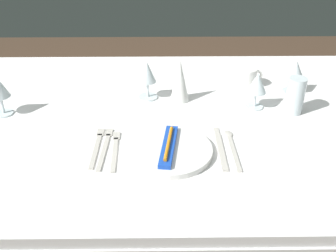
% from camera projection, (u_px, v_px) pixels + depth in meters
% --- Properties ---
extents(dining_table, '(1.80, 1.11, 0.74)m').
position_uv_depth(dining_table, '(158.00, 136.00, 1.40)').
color(dining_table, white).
rests_on(dining_table, ground).
extents(dinner_plate, '(0.26, 0.26, 0.02)m').
position_uv_depth(dinner_plate, '(168.00, 150.00, 1.16)').
color(dinner_plate, white).
rests_on(dinner_plate, dining_table).
extents(toothbrush_package, '(0.06, 0.21, 0.02)m').
position_uv_depth(toothbrush_package, '(168.00, 146.00, 1.16)').
color(toothbrush_package, blue).
rests_on(toothbrush_package, dinner_plate).
extents(fork_outer, '(0.03, 0.20, 0.00)m').
position_uv_depth(fork_outer, '(115.00, 149.00, 1.18)').
color(fork_outer, beige).
rests_on(fork_outer, dining_table).
extents(fork_inner, '(0.03, 0.22, 0.00)m').
position_uv_depth(fork_inner, '(105.00, 147.00, 1.19)').
color(fork_inner, beige).
rests_on(fork_inner, dining_table).
extents(fork_salad, '(0.02, 0.21, 0.00)m').
position_uv_depth(fork_salad, '(97.00, 146.00, 1.20)').
color(fork_salad, beige).
rests_on(fork_salad, dining_table).
extents(dinner_knife, '(0.02, 0.23, 0.00)m').
position_uv_depth(dinner_knife, '(221.00, 149.00, 1.18)').
color(dinner_knife, beige).
rests_on(dinner_knife, dining_table).
extents(spoon_soup, '(0.03, 0.21, 0.01)m').
position_uv_depth(spoon_soup, '(232.00, 145.00, 1.20)').
color(spoon_soup, beige).
rests_on(spoon_soup, dining_table).
extents(saucer_left, '(0.13, 0.13, 0.01)m').
position_uv_depth(saucer_left, '(246.00, 85.00, 1.55)').
color(saucer_left, white).
rests_on(saucer_left, dining_table).
extents(coffee_cup_left, '(0.10, 0.08, 0.07)m').
position_uv_depth(coffee_cup_left, '(247.00, 76.00, 1.53)').
color(coffee_cup_left, white).
rests_on(coffee_cup_left, saucer_left).
extents(wine_glass_centre, '(0.07, 0.07, 0.13)m').
position_uv_depth(wine_glass_centre, '(295.00, 71.00, 1.46)').
color(wine_glass_centre, silver).
rests_on(wine_glass_centre, dining_table).
extents(wine_glass_left, '(0.07, 0.07, 0.14)m').
position_uv_depth(wine_glass_left, '(147.00, 74.00, 1.42)').
color(wine_glass_left, silver).
rests_on(wine_glass_left, dining_table).
extents(wine_glass_far, '(0.07, 0.07, 0.13)m').
position_uv_depth(wine_glass_far, '(257.00, 84.00, 1.36)').
color(wine_glass_far, silver).
rests_on(wine_glass_far, dining_table).
extents(drink_tumbler, '(0.06, 0.06, 0.13)m').
position_uv_depth(drink_tumbler, '(295.00, 98.00, 1.35)').
color(drink_tumbler, silver).
rests_on(drink_tumbler, dining_table).
extents(napkin_folded, '(0.07, 0.07, 0.16)m').
position_uv_depth(napkin_folded, '(180.00, 80.00, 1.41)').
color(napkin_folded, white).
rests_on(napkin_folded, dining_table).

